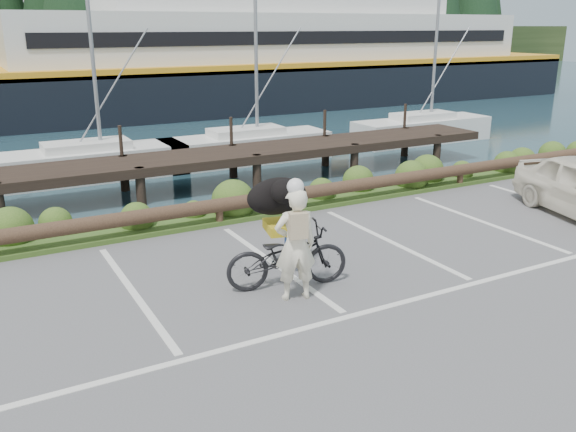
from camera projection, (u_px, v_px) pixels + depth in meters
name	position (u px, v px, depth m)	size (l,w,h in m)	color
ground	(334.00, 307.00, 9.44)	(72.00, 72.00, 0.00)	#535355
vegetation_strip	(208.00, 214.00, 13.86)	(34.00, 1.60, 0.10)	#3D5B21
log_rail	(220.00, 225.00, 13.29)	(32.00, 0.30, 0.60)	#443021
bicycle	(287.00, 256.00, 10.01)	(0.71, 2.04, 1.07)	black
cyclist	(295.00, 245.00, 9.46)	(0.66, 0.44, 1.82)	white
dog	(277.00, 196.00, 10.36)	(1.11, 0.54, 0.64)	black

